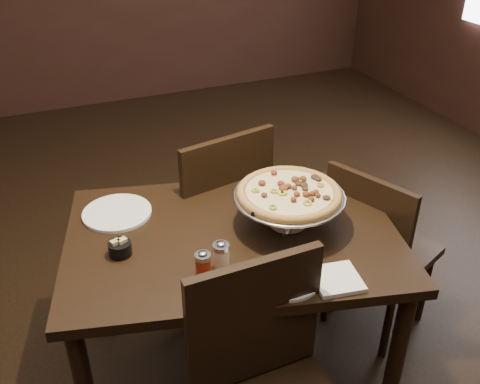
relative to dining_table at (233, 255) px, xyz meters
name	(u,v)px	position (x,y,z in m)	size (l,w,h in m)	color
room	(219,68)	(0.00, 0.11, 0.72)	(6.04, 7.04, 2.84)	black
dining_table	(233,255)	(0.00, 0.00, 0.00)	(1.42, 1.12, 0.79)	black
pizza_stand	(289,193)	(0.22, -0.03, 0.25)	(0.43, 0.43, 0.18)	#AFAFB6
parmesan_shaker	(221,255)	(-0.11, -0.16, 0.15)	(0.06, 0.06, 0.10)	beige
pepper_flake_shaker	(203,264)	(-0.18, -0.18, 0.15)	(0.06, 0.06, 0.10)	maroon
packet_caddy	(120,248)	(-0.42, 0.04, 0.13)	(0.08, 0.08, 0.06)	black
napkin_stack	(336,279)	(0.22, -0.39, 0.11)	(0.16, 0.16, 0.02)	white
plate_left	(117,213)	(-0.38, 0.30, 0.11)	(0.27, 0.27, 0.01)	white
plate_near	(286,277)	(0.07, -0.31, 0.11)	(0.24, 0.24, 0.01)	white
serving_spatula	(255,207)	(0.06, -0.06, 0.24)	(0.14, 0.14, 0.02)	#AFAFB6
chair_far	(214,213)	(0.10, 0.50, -0.13)	(0.55, 0.55, 1.00)	black
chair_side	(375,247)	(0.71, 0.03, -0.19)	(0.55, 0.55, 0.91)	black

